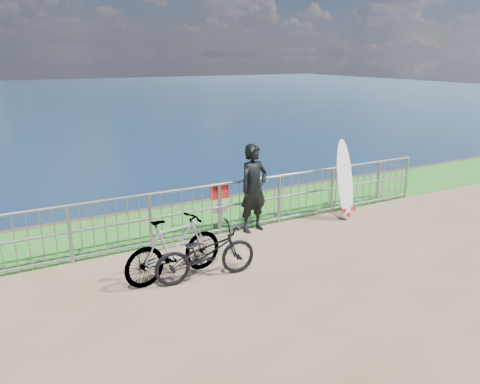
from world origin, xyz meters
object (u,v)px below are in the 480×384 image
surfer (254,188)px  bicycle_far (174,248)px  bicycle_near (206,253)px  surfboard (345,183)px

surfer → bicycle_far: (-2.31, -1.31, -0.40)m
surfer → bicycle_near: (-1.86, -1.59, -0.48)m
surfer → bicycle_near: bearing=-149.8°
bicycle_near → surfer: bearing=-45.8°
surfboard → bicycle_near: bearing=-162.8°
surfboard → bicycle_far: surfboard is taller
surfer → surfboard: 2.26m
surfboard → bicycle_far: size_ratio=1.02×
surfer → bicycle_far: bearing=-160.8°
bicycle_near → bicycle_far: 0.54m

